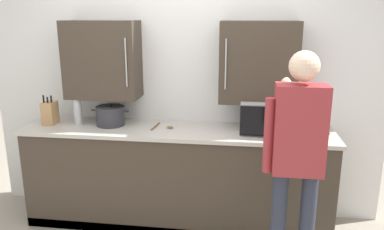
{
  "coord_description": "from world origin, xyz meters",
  "views": [
    {
      "loc": [
        0.59,
        -2.47,
        1.98
      ],
      "look_at": [
        0.15,
        0.77,
        1.1
      ],
      "focal_mm": 35.6,
      "sensor_mm": 36.0,
      "label": 1
    }
  ],
  "objects_px": {
    "microwave_oven": "(270,116)",
    "thermos_flask": "(78,109)",
    "wooden_spoon": "(163,127)",
    "knife_block": "(50,113)",
    "stock_pot": "(110,116)",
    "person_figure": "(297,154)"
  },
  "relations": [
    {
      "from": "knife_block",
      "to": "thermos_flask",
      "type": "relative_size",
      "value": 0.95
    },
    {
      "from": "microwave_oven",
      "to": "thermos_flask",
      "type": "relative_size",
      "value": 1.91
    },
    {
      "from": "microwave_oven",
      "to": "knife_block",
      "type": "distance_m",
      "value": 2.07
    },
    {
      "from": "wooden_spoon",
      "to": "knife_block",
      "type": "xyz_separation_m",
      "value": [
        -1.09,
        -0.02,
        0.1
      ]
    },
    {
      "from": "microwave_oven",
      "to": "thermos_flask",
      "type": "distance_m",
      "value": 1.79
    },
    {
      "from": "stock_pot",
      "to": "person_figure",
      "type": "bearing_deg",
      "value": -26.79
    },
    {
      "from": "wooden_spoon",
      "to": "person_figure",
      "type": "bearing_deg",
      "value": -35.74
    },
    {
      "from": "wooden_spoon",
      "to": "person_figure",
      "type": "distance_m",
      "value": 1.37
    },
    {
      "from": "person_figure",
      "to": "thermos_flask",
      "type": "bearing_deg",
      "value": 157.55
    },
    {
      "from": "microwave_oven",
      "to": "person_figure",
      "type": "height_order",
      "value": "person_figure"
    },
    {
      "from": "wooden_spoon",
      "to": "knife_block",
      "type": "relative_size",
      "value": 0.79
    },
    {
      "from": "microwave_oven",
      "to": "knife_block",
      "type": "relative_size",
      "value": 2.01
    },
    {
      "from": "stock_pot",
      "to": "thermos_flask",
      "type": "bearing_deg",
      "value": -176.66
    },
    {
      "from": "wooden_spoon",
      "to": "thermos_flask",
      "type": "xyz_separation_m",
      "value": [
        -0.82,
        -0.0,
        0.14
      ]
    },
    {
      "from": "knife_block",
      "to": "stock_pot",
      "type": "xyz_separation_m",
      "value": [
        0.58,
        0.04,
        -0.02
      ]
    },
    {
      "from": "stock_pot",
      "to": "person_figure",
      "type": "relative_size",
      "value": 0.21
    },
    {
      "from": "microwave_oven",
      "to": "wooden_spoon",
      "type": "height_order",
      "value": "microwave_oven"
    },
    {
      "from": "knife_block",
      "to": "thermos_flask",
      "type": "height_order",
      "value": "thermos_flask"
    },
    {
      "from": "person_figure",
      "to": "microwave_oven",
      "type": "bearing_deg",
      "value": 99.41
    },
    {
      "from": "stock_pot",
      "to": "knife_block",
      "type": "bearing_deg",
      "value": -176.11
    },
    {
      "from": "knife_block",
      "to": "stock_pot",
      "type": "bearing_deg",
      "value": 3.89
    },
    {
      "from": "wooden_spoon",
      "to": "microwave_oven",
      "type": "bearing_deg",
      "value": 0.82
    }
  ]
}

